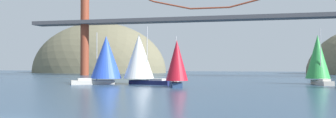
% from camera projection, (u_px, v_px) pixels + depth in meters
% --- Properties ---
extents(headland_left, '(60.51, 44.00, 44.01)m').
position_uv_depth(headland_left, '(99.00, 73.00, 169.31)').
color(headland_left, '#6B664C').
rests_on(headland_left, ground_plane).
extents(suspension_bridge, '(119.36, 6.00, 37.38)m').
position_uv_depth(suspension_bridge, '(210.00, 17.00, 117.17)').
color(suspension_bridge, brown).
rests_on(suspension_bridge, ground_plane).
extents(sailboat_green_sail, '(5.05, 8.18, 9.98)m').
position_uv_depth(sailboat_green_sail, '(318.00, 58.00, 69.19)').
color(sailboat_green_sail, '#B7B2A8').
rests_on(sailboat_green_sail, ground_plane).
extents(sailboat_crimson_sail, '(4.56, 7.22, 8.07)m').
position_uv_depth(sailboat_crimson_sail, '(177.00, 63.00, 59.53)').
color(sailboat_crimson_sail, navy).
rests_on(sailboat_crimson_sail, ground_plane).
extents(sailboat_blue_spinnaker, '(9.69, 8.26, 9.39)m').
position_uv_depth(sailboat_blue_spinnaker, '(105.00, 58.00, 70.01)').
color(sailboat_blue_spinnaker, '#B7B2A8').
rests_on(sailboat_blue_spinnaker, ground_plane).
extents(sailboat_white_mainsail, '(10.28, 6.91, 10.42)m').
position_uv_depth(sailboat_white_mainsail, '(140.00, 58.00, 69.89)').
color(sailboat_white_mainsail, '#191E4C').
rests_on(sailboat_white_mainsail, ground_plane).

